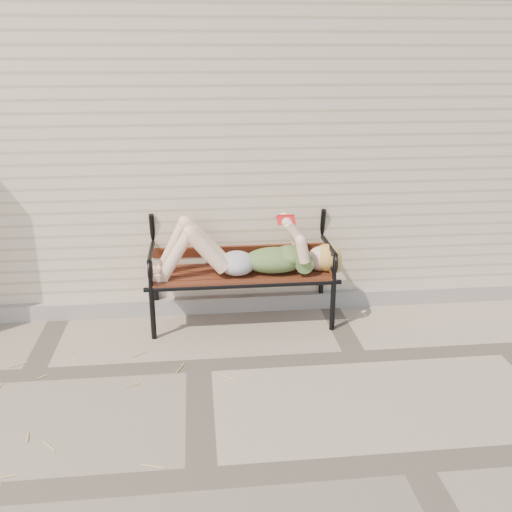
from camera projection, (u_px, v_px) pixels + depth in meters
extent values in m
plane|color=gray|center=(199.00, 366.00, 4.40)|extent=(80.00, 80.00, 0.00)
cube|color=beige|center=(191.00, 123.00, 6.71)|extent=(8.00, 4.00, 3.00)
cube|color=gray|center=(197.00, 305.00, 5.28)|extent=(8.00, 0.10, 0.15)
cylinder|color=black|center=(153.00, 313.00, 4.74)|extent=(0.05, 0.05, 0.47)
cylinder|color=black|center=(156.00, 291.00, 5.18)|extent=(0.05, 0.05, 0.47)
cylinder|color=black|center=(333.00, 305.00, 4.90)|extent=(0.05, 0.05, 0.47)
cylinder|color=black|center=(321.00, 284.00, 5.33)|extent=(0.05, 0.05, 0.47)
cube|color=#562516|center=(242.00, 273.00, 4.96)|extent=(1.57, 0.51, 0.03)
cylinder|color=black|center=(244.00, 286.00, 4.75)|extent=(1.66, 0.04, 0.04)
cylinder|color=black|center=(239.00, 266.00, 5.19)|extent=(1.66, 0.04, 0.04)
torus|color=black|center=(238.00, 206.00, 5.11)|extent=(0.29, 0.04, 0.29)
ellipsoid|color=#0A3E46|center=(275.00, 260.00, 4.92)|extent=(0.56, 0.32, 0.22)
ellipsoid|color=#0A3E46|center=(289.00, 256.00, 4.92)|extent=(0.27, 0.31, 0.17)
ellipsoid|color=#AEADB2|center=(237.00, 263.00, 4.89)|extent=(0.31, 0.35, 0.20)
sphere|color=beige|center=(321.00, 258.00, 4.96)|extent=(0.23, 0.23, 0.23)
ellipsoid|color=#E4AC56|center=(327.00, 258.00, 4.96)|extent=(0.26, 0.26, 0.24)
cube|color=red|center=(285.00, 216.00, 4.80)|extent=(0.14, 0.02, 0.02)
cube|color=white|center=(286.00, 220.00, 4.77)|extent=(0.14, 0.09, 0.05)
cube|color=white|center=(285.00, 218.00, 4.85)|extent=(0.14, 0.09, 0.05)
cube|color=red|center=(286.00, 220.00, 4.76)|extent=(0.16, 0.10, 0.05)
cube|color=red|center=(285.00, 217.00, 4.85)|extent=(0.16, 0.10, 0.05)
cylinder|color=#C8C161|center=(133.00, 359.00, 4.48)|extent=(0.05, 0.13, 0.01)
cylinder|color=#C8C161|center=(158.00, 351.00, 4.59)|extent=(0.11, 0.01, 0.01)
cylinder|color=#C8C161|center=(212.00, 403.00, 3.92)|extent=(0.13, 0.05, 0.01)
cylinder|color=#C8C161|center=(208.00, 376.00, 4.24)|extent=(0.03, 0.10, 0.01)
cylinder|color=#C8C161|center=(169.00, 478.00, 3.22)|extent=(0.14, 0.08, 0.01)
cylinder|color=#C8C161|center=(224.00, 437.00, 3.57)|extent=(0.11, 0.07, 0.01)
cylinder|color=#C8C161|center=(114.00, 489.00, 3.14)|extent=(0.07, 0.11, 0.01)
cylinder|color=#C8C161|center=(62.00, 478.00, 3.22)|extent=(0.07, 0.15, 0.01)
cylinder|color=#C8C161|center=(156.00, 440.00, 3.54)|extent=(0.08, 0.09, 0.01)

